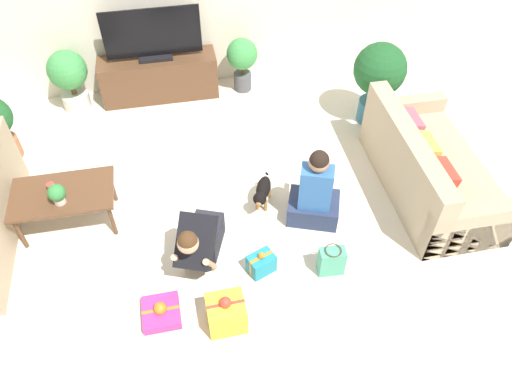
% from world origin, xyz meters
% --- Properties ---
extents(ground_plane, '(16.00, 16.00, 0.00)m').
position_xyz_m(ground_plane, '(0.00, 0.00, 0.00)').
color(ground_plane, beige).
extents(sofa_right, '(0.94, 1.87, 0.83)m').
position_xyz_m(sofa_right, '(2.37, 0.04, 0.29)').
color(sofa_right, tan).
rests_on(sofa_right, ground_plane).
extents(coffee_table, '(1.00, 0.60, 0.45)m').
position_xyz_m(coffee_table, '(-1.42, 0.28, 0.40)').
color(coffee_table, brown).
rests_on(coffee_table, ground_plane).
extents(tv_console, '(1.51, 0.42, 0.57)m').
position_xyz_m(tv_console, '(-0.36, 2.35, 0.29)').
color(tv_console, brown).
rests_on(tv_console, ground_plane).
extents(tv, '(1.20, 0.20, 0.67)m').
position_xyz_m(tv, '(-0.36, 2.35, 0.87)').
color(tv, black).
rests_on(tv, tv_console).
extents(potted_plant_back_right, '(0.41, 0.41, 0.74)m').
position_xyz_m(potted_plant_back_right, '(0.74, 2.30, 0.47)').
color(potted_plant_back_right, '#4C4C51').
rests_on(potted_plant_back_right, ground_plane).
extents(potted_plant_back_left, '(0.49, 0.49, 0.82)m').
position_xyz_m(potted_plant_back_left, '(-1.46, 2.30, 0.49)').
color(potted_plant_back_left, beige).
rests_on(potted_plant_back_left, ground_plane).
extents(potted_plant_corner_right, '(0.63, 0.63, 1.06)m').
position_xyz_m(potted_plant_corner_right, '(2.23, 1.33, 0.67)').
color(potted_plant_corner_right, '#336B84').
rests_on(potted_plant_corner_right, ground_plane).
extents(person_kneeling, '(0.56, 0.83, 0.78)m').
position_xyz_m(person_kneeling, '(-0.15, -0.48, 0.34)').
color(person_kneeling, '#23232D').
rests_on(person_kneeling, ground_plane).
extents(person_sitting, '(0.63, 0.59, 0.96)m').
position_xyz_m(person_sitting, '(1.06, -0.14, 0.35)').
color(person_sitting, '#283351').
rests_on(person_sitting, ground_plane).
extents(dog, '(0.28, 0.48, 0.34)m').
position_xyz_m(dog, '(0.57, 0.12, 0.23)').
color(dog, black).
rests_on(dog, ground_plane).
extents(gift_box_a, '(0.34, 0.30, 0.39)m').
position_xyz_m(gift_box_a, '(-0.01, -1.18, 0.16)').
color(gift_box_a, yellow).
rests_on(gift_box_a, ground_plane).
extents(gift_box_b, '(0.34, 0.35, 0.18)m').
position_xyz_m(gift_box_b, '(-0.58, -1.00, 0.06)').
color(gift_box_b, '#CC3389').
rests_on(gift_box_b, ground_plane).
extents(gift_box_c, '(0.30, 0.26, 0.27)m').
position_xyz_m(gift_box_c, '(0.40, -0.69, 0.11)').
color(gift_box_c, teal).
rests_on(gift_box_c, ground_plane).
extents(gift_bag_a, '(0.25, 0.16, 0.33)m').
position_xyz_m(gift_bag_a, '(1.05, -0.82, 0.16)').
color(gift_bag_a, '#4CA384').
rests_on(gift_bag_a, ground_plane).
extents(mug, '(0.12, 0.08, 0.09)m').
position_xyz_m(mug, '(-1.51, 0.33, 0.50)').
color(mug, '#B23D38').
rests_on(mug, coffee_table).
extents(tabletop_plant, '(0.17, 0.17, 0.22)m').
position_xyz_m(tabletop_plant, '(-1.42, 0.15, 0.57)').
color(tabletop_plant, beige).
rests_on(tabletop_plant, coffee_table).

